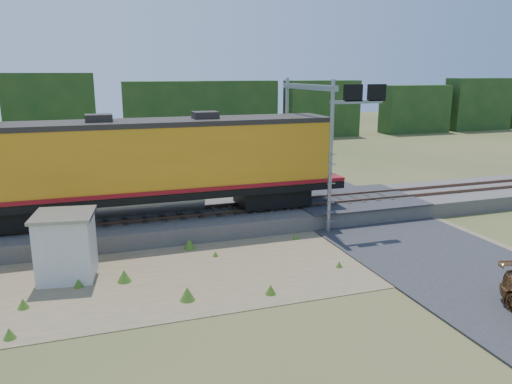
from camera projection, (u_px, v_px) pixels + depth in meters
name	position (u px, v px, depth m)	size (l,w,h in m)	color
ground	(272.00, 266.00, 20.44)	(140.00, 140.00, 0.00)	#475123
ballast	(232.00, 217.00, 25.88)	(70.00, 5.00, 0.80)	slate
rails	(232.00, 208.00, 25.76)	(70.00, 1.54, 0.16)	brown
dirt_shoulder	(222.00, 267.00, 20.28)	(26.00, 8.00, 0.03)	#8C7754
road	(407.00, 240.00, 23.29)	(7.00, 66.00, 0.86)	#38383A
tree_line_north	(151.00, 116.00, 54.71)	(130.00, 3.00, 6.50)	#193C16
weed_clumps	(188.00, 276.00, 19.45)	(15.00, 6.20, 0.56)	#426C1E
locomotive	(139.00, 164.00, 23.73)	(19.86, 3.03, 5.12)	black
shed	(66.00, 246.00, 18.93)	(2.46, 2.46, 2.58)	silver
signal_gantry	(320.00, 116.00, 25.46)	(2.94, 6.20, 7.41)	gray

